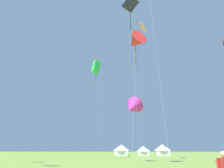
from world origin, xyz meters
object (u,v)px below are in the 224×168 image
kite_black_diamond (130,6)px  kite_magenta_delta (132,108)px  festival_tent_left (143,150)px  kite_red_delta (135,42)px  festival_tent_right (162,149)px  kite_pink_parafoil (143,28)px  kite_green_box (96,67)px  festival_tent_center (121,149)px

kite_black_diamond → kite_magenta_delta: bearing=92.4°
festival_tent_left → kite_red_delta: bearing=-92.6°
festival_tent_right → festival_tent_left: bearing=180.0°
festival_tent_left → kite_pink_parafoil: bearing=-90.1°
kite_green_box → festival_tent_left: size_ratio=5.25×
festival_tent_right → festival_tent_center: bearing=180.0°
kite_magenta_delta → festival_tent_right: 37.18m
kite_pink_parafoil → festival_tent_right: kite_pink_parafoil is taller
kite_green_box → festival_tent_center: (4.53, 21.44, -18.94)m
kite_magenta_delta → kite_red_delta: 10.39m
kite_pink_parafoil → festival_tent_right: (5.70, 27.70, -25.30)m
kite_pink_parafoil → festival_tent_left: (0.03, 27.70, -25.57)m
kite_magenta_delta → kite_red_delta: bearing=-81.6°
kite_red_delta → kite_magenta_delta: bearing=98.4°
kite_magenta_delta → kite_pink_parafoil: size_ratio=0.36×
kite_pink_parafoil → kite_black_diamond: (-2.45, -11.36, -2.40)m
kite_red_delta → festival_tent_center: size_ratio=3.76×
kite_green_box → kite_black_diamond: (8.70, -17.62, 3.96)m
kite_black_diamond → festival_tent_right: kite_black_diamond is taller
kite_pink_parafoil → kite_black_diamond: 11.86m
kite_pink_parafoil → festival_tent_center: size_ratio=5.55×
kite_green_box → kite_pink_parafoil: bearing=-29.3°
kite_magenta_delta → kite_black_diamond: 16.82m
kite_magenta_delta → kite_black_diamond: (0.14, -3.39, 16.47)m
kite_green_box → festival_tent_right: size_ratio=4.45×
kite_red_delta → festival_tent_right: 44.23m
festival_tent_center → festival_tent_right: size_ratio=1.00×
kite_pink_parafoil → festival_tent_right: 37.94m
festival_tent_center → festival_tent_left: bearing=-0.0°
festival_tent_center → festival_tent_right: bearing=-0.0°
kite_green_box → kite_magenta_delta: bearing=-59.0°
kite_black_diamond → festival_tent_center: size_ratio=5.32×
festival_tent_center → festival_tent_right: 12.32m
kite_magenta_delta → festival_tent_center: 36.47m
kite_black_diamond → festival_tent_right: size_ratio=5.31×
festival_tent_right → kite_green_box: bearing=-128.2°
kite_magenta_delta → kite_black_diamond: kite_black_diamond is taller
kite_green_box → kite_red_delta: bearing=-64.3°
kite_black_diamond → festival_tent_center: kite_black_diamond is taller
festival_tent_right → kite_pink_parafoil: bearing=-101.6°
kite_pink_parafoil → kite_green_box: (-11.15, 6.26, -6.36)m
kite_pink_parafoil → festival_tent_right: size_ratio=5.54×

